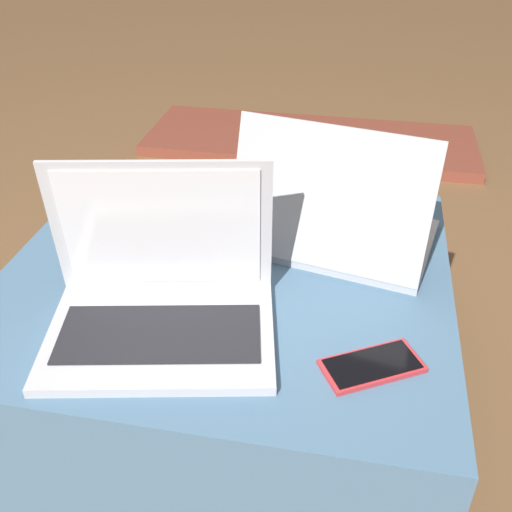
{
  "coord_description": "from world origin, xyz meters",
  "views": [
    {
      "loc": [
        0.23,
        -0.89,
        1.05
      ],
      "look_at": [
        0.07,
        -0.06,
        0.48
      ],
      "focal_mm": 42.0,
      "sensor_mm": 36.0,
      "label": 1
    }
  ],
  "objects_px": {
    "laptop_near": "(161,297)",
    "backpack": "(344,233)",
    "cell_phone": "(372,366)",
    "laptop_far": "(334,224)"
  },
  "relations": [
    {
      "from": "laptop_near",
      "to": "cell_phone",
      "type": "relative_size",
      "value": 2.42
    },
    {
      "from": "cell_phone",
      "to": "backpack",
      "type": "bearing_deg",
      "value": 155.84
    },
    {
      "from": "laptop_near",
      "to": "backpack",
      "type": "distance_m",
      "value": 0.79
    },
    {
      "from": "laptop_near",
      "to": "laptop_far",
      "type": "distance_m",
      "value": 0.38
    },
    {
      "from": "cell_phone",
      "to": "laptop_near",
      "type": "bearing_deg",
      "value": -126.66
    },
    {
      "from": "laptop_far",
      "to": "backpack",
      "type": "bearing_deg",
      "value": -80.08
    },
    {
      "from": "backpack",
      "to": "cell_phone",
      "type": "bearing_deg",
      "value": 100.35
    },
    {
      "from": "cell_phone",
      "to": "laptop_far",
      "type": "bearing_deg",
      "value": 164.93
    },
    {
      "from": "laptop_far",
      "to": "cell_phone",
      "type": "distance_m",
      "value": 0.34
    },
    {
      "from": "laptop_near",
      "to": "backpack",
      "type": "xyz_separation_m",
      "value": [
        0.27,
        0.69,
        -0.26
      ]
    }
  ]
}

